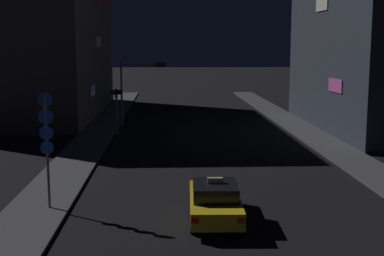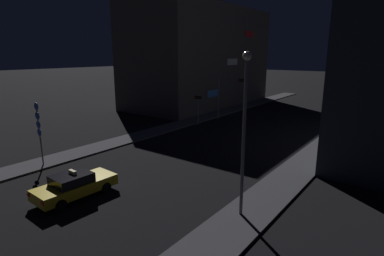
{
  "view_description": "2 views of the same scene",
  "coord_description": "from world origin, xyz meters",
  "px_view_note": "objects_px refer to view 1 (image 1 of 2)",
  "views": [
    {
      "loc": [
        -2.63,
        -8.96,
        6.32
      ],
      "look_at": [
        -1.3,
        18.58,
        2.01
      ],
      "focal_mm": 49.17,
      "sensor_mm": 36.0,
      "label": 1
    },
    {
      "loc": [
        13.84,
        0.73,
        7.82
      ],
      "look_at": [
        -0.47,
        19.72,
        2.09
      ],
      "focal_mm": 28.86,
      "sensor_mm": 36.0,
      "label": 2
    }
  ],
  "objects_px": {
    "taxi": "(215,201)",
    "traffic_light_left_kerb": "(117,102)",
    "sign_pole_left": "(47,140)",
    "traffic_light_overhead": "(139,80)"
  },
  "relations": [
    {
      "from": "taxi",
      "to": "traffic_light_left_kerb",
      "type": "distance_m",
      "value": 19.71
    },
    {
      "from": "traffic_light_left_kerb",
      "to": "sign_pole_left",
      "type": "xyz_separation_m",
      "value": [
        -1.02,
        -17.44,
        0.36
      ]
    },
    {
      "from": "traffic_light_overhead",
      "to": "sign_pole_left",
      "type": "height_order",
      "value": "traffic_light_overhead"
    },
    {
      "from": "taxi",
      "to": "traffic_light_overhead",
      "type": "distance_m",
      "value": 23.73
    },
    {
      "from": "taxi",
      "to": "traffic_light_left_kerb",
      "type": "xyz_separation_m",
      "value": [
        -5.29,
        18.91,
        1.68
      ]
    },
    {
      "from": "traffic_light_left_kerb",
      "to": "sign_pole_left",
      "type": "relative_size",
      "value": 0.75
    },
    {
      "from": "traffic_light_left_kerb",
      "to": "traffic_light_overhead",
      "type": "bearing_deg",
      "value": 72.58
    },
    {
      "from": "traffic_light_overhead",
      "to": "taxi",
      "type": "bearing_deg",
      "value": -80.38
    },
    {
      "from": "taxi",
      "to": "traffic_light_left_kerb",
      "type": "relative_size",
      "value": 1.35
    },
    {
      "from": "taxi",
      "to": "sign_pole_left",
      "type": "xyz_separation_m",
      "value": [
        -6.3,
        1.47,
        2.04
      ]
    }
  ]
}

